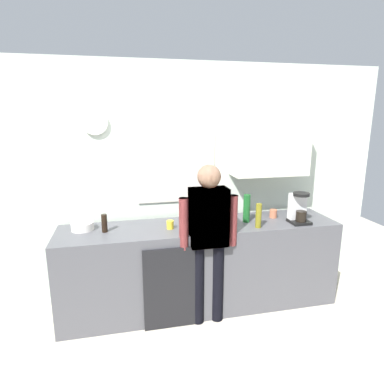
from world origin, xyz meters
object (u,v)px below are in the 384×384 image
cup_yellow_cup (170,225)px  mixing_bowl (83,226)px  bottle_olive_oil (259,216)px  person_at_sink (208,232)px  bottle_green_wine (247,208)px  person_guest (208,232)px  coffee_maker (299,209)px  cup_terracotta_mug (273,214)px  cup_white_mug (210,219)px  bottle_dark_sauce (104,223)px

cup_yellow_cup → mixing_bowl: (-0.86, 0.16, -0.00)m
bottle_olive_oil → mixing_bowl: 1.77m
mixing_bowl → person_at_sink: (1.19, -0.41, -0.01)m
bottle_green_wine → person_guest: 0.59m
bottle_olive_oil → mixing_bowl: bottle_olive_oil is taller
coffee_maker → cup_terracotta_mug: 0.30m
cup_yellow_cup → cup_white_mug: (0.43, 0.06, 0.00)m
bottle_dark_sauce → cup_yellow_cup: bottle_dark_sauce is taller
cup_terracotta_mug → person_guest: 0.93m
bottle_green_wine → bottle_olive_oil: 0.21m
person_at_sink → bottle_green_wine: bearing=44.1°
bottle_green_wine → person_guest: (-0.50, -0.29, -0.12)m
cup_white_mug → person_at_sink: 0.34m
bottle_green_wine → cup_yellow_cup: 0.84m
cup_yellow_cup → person_guest: (0.33, -0.25, -0.02)m
person_at_sink → coffee_maker: bearing=22.5°
person_at_sink → mixing_bowl: bearing=174.6°
mixing_bowl → person_guest: bearing=-19.1°
bottle_dark_sauce → cup_white_mug: (1.07, 0.02, -0.04)m
coffee_maker → cup_white_mug: 0.95m
mixing_bowl → person_guest: 1.26m
coffee_maker → bottle_olive_oil: coffee_maker is taller
cup_white_mug → cup_yellow_cup: bearing=-171.5°
cup_terracotta_mug → person_at_sink: bearing=-156.6°
bottle_green_wine → cup_white_mug: (-0.40, 0.03, -0.10)m
bottle_dark_sauce → cup_yellow_cup: size_ratio=2.12×
cup_white_mug → person_guest: (-0.10, -0.32, -0.02)m
mixing_bowl → cup_yellow_cup: bearing=-10.4°
cup_yellow_cup → mixing_bowl: cup_yellow_cup is taller
cup_terracotta_mug → person_guest: person_guest is taller
mixing_bowl → person_at_sink: bearing=-19.1°
bottle_dark_sauce → bottle_green_wine: 1.47m
coffee_maker → cup_terracotta_mug: bearing=131.1°
bottle_dark_sauce → cup_terracotta_mug: 1.82m
bottle_dark_sauce → cup_yellow_cup: 0.64m
cup_yellow_cup → person_at_sink: bearing=-37.6°
bottle_dark_sauce → person_at_sink: bearing=-17.2°
coffee_maker → cup_white_mug: (-0.93, 0.16, -0.10)m
person_at_sink → bottle_dark_sauce: bearing=176.6°
bottle_dark_sauce → bottle_olive_oil: (1.52, -0.21, 0.03)m
bottle_dark_sauce → cup_white_mug: size_ratio=1.89×
bottle_green_wine → person_at_sink: bearing=-149.7°
cup_terracotta_mug → person_at_sink: person_at_sink is taller
coffee_maker → bottle_green_wine: coffee_maker is taller
bottle_olive_oil → cup_white_mug: 0.51m
bottle_dark_sauce → cup_terracotta_mug: size_ratio=1.96×
cup_terracotta_mug → person_guest: bearing=-156.6°
bottle_dark_sauce → person_guest: person_guest is taller
bottle_olive_oil → cup_yellow_cup: bearing=169.8°
cup_terracotta_mug → cup_white_mug: size_ratio=0.97×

